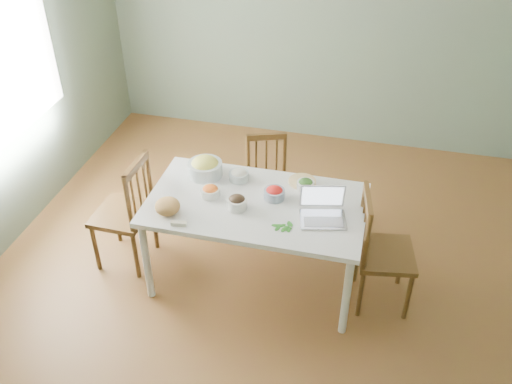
% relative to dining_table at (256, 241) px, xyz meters
% --- Properties ---
extents(floor, '(5.00, 5.00, 0.00)m').
position_rel_dining_table_xyz_m(floor, '(0.22, 0.02, -0.40)').
color(floor, brown).
rests_on(floor, ground).
extents(wall_back, '(5.00, 0.00, 2.70)m').
position_rel_dining_table_xyz_m(wall_back, '(0.22, 2.52, 0.95)').
color(wall_back, slate).
rests_on(wall_back, ground).
extents(dining_table, '(1.69, 0.95, 0.79)m').
position_rel_dining_table_xyz_m(dining_table, '(0.00, 0.00, 0.00)').
color(dining_table, white).
rests_on(dining_table, floor).
extents(chair_far, '(0.50, 0.49, 0.89)m').
position_rel_dining_table_xyz_m(chair_far, '(-0.06, 0.73, 0.05)').
color(chair_far, '#4F2D12').
rests_on(chair_far, floor).
extents(chair_left, '(0.45, 0.47, 1.04)m').
position_rel_dining_table_xyz_m(chair_left, '(-1.15, -0.04, 0.12)').
color(chair_left, '#4F2D12').
rests_on(chair_left, floor).
extents(chair_right, '(0.50, 0.51, 1.02)m').
position_rel_dining_table_xyz_m(chair_right, '(1.03, -0.00, 0.11)').
color(chair_right, '#4F2D12').
rests_on(chair_right, floor).
extents(bread_boule, '(0.19, 0.19, 0.12)m').
position_rel_dining_table_xyz_m(bread_boule, '(-0.61, -0.29, 0.46)').
color(bread_boule, '#B1843D').
rests_on(bread_boule, dining_table).
extents(butter_stick, '(0.12, 0.05, 0.03)m').
position_rel_dining_table_xyz_m(butter_stick, '(-0.48, -0.41, 0.41)').
color(butter_stick, beige).
rests_on(butter_stick, dining_table).
extents(bowl_squash, '(0.32, 0.32, 0.16)m').
position_rel_dining_table_xyz_m(bowl_squash, '(-0.50, 0.27, 0.48)').
color(bowl_squash, '#F7D64F').
rests_on(bowl_squash, dining_table).
extents(bowl_carrot, '(0.20, 0.20, 0.09)m').
position_rel_dining_table_xyz_m(bowl_carrot, '(-0.37, 0.00, 0.44)').
color(bowl_carrot, orange).
rests_on(bowl_carrot, dining_table).
extents(bowl_onion, '(0.19, 0.19, 0.09)m').
position_rel_dining_table_xyz_m(bowl_onion, '(-0.21, 0.27, 0.44)').
color(bowl_onion, silver).
rests_on(bowl_onion, dining_table).
extents(bowl_mushroom, '(0.19, 0.19, 0.10)m').
position_rel_dining_table_xyz_m(bowl_mushroom, '(-0.13, -0.10, 0.45)').
color(bowl_mushroom, black).
rests_on(bowl_mushroom, dining_table).
extents(bowl_redpep, '(0.19, 0.19, 0.10)m').
position_rel_dining_table_xyz_m(bowl_redpep, '(0.12, 0.09, 0.44)').
color(bowl_redpep, red).
rests_on(bowl_redpep, dining_table).
extents(bowl_broccoli, '(0.15, 0.15, 0.09)m').
position_rel_dining_table_xyz_m(bowl_broccoli, '(0.34, 0.27, 0.44)').
color(bowl_broccoli, '#1D4317').
rests_on(bowl_broccoli, dining_table).
extents(flatbread, '(0.27, 0.27, 0.02)m').
position_rel_dining_table_xyz_m(flatbread, '(0.30, 0.35, 0.41)').
color(flatbread, tan).
rests_on(flatbread, dining_table).
extents(basil_bunch, '(0.18, 0.18, 0.02)m').
position_rel_dining_table_xyz_m(basil_bunch, '(0.26, -0.24, 0.41)').
color(basil_bunch, '#1A4810').
rests_on(basil_bunch, dining_table).
extents(laptop, '(0.39, 0.35, 0.23)m').
position_rel_dining_table_xyz_m(laptop, '(0.54, -0.10, 0.51)').
color(laptop, silver).
rests_on(laptop, dining_table).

